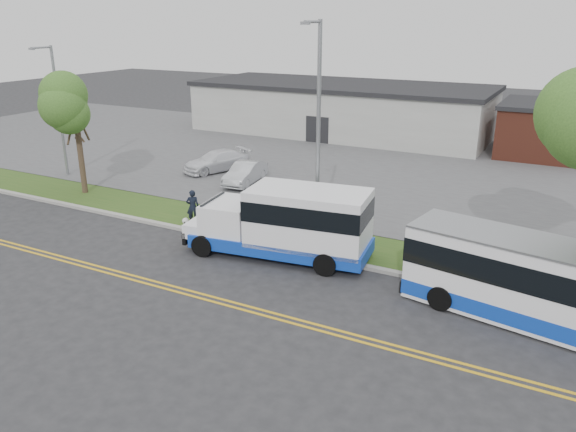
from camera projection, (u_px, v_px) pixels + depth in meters
The scene contains 18 objects.
ground at pixel (227, 251), 24.58m from camera, with size 140.00×140.00×0.00m, color #28282B.
lane_line_north at pixel (171, 286), 21.37m from camera, with size 70.00×0.12×0.01m, color gold.
lane_line_south at pixel (166, 289), 21.12m from camera, with size 70.00×0.12×0.01m, color gold.
curb at pixel (241, 241), 25.47m from camera, with size 80.00×0.30×0.15m, color #9E9B93.
verge at pixel (261, 229), 26.98m from camera, with size 80.00×3.30×0.10m, color #2C501A.
parking_lot at pixel (365, 165), 38.72m from camera, with size 80.00×25.00×0.10m, color #4C4C4F.
commercial_building at pixel (342, 108), 48.99m from camera, with size 25.40×10.40×4.35m.
brick_wing at pixel (545, 129), 40.93m from camera, with size 6.30×7.30×3.90m.
tree_west at pixel (74, 105), 30.84m from camera, with size 4.40×4.40×6.91m.
streetlight_near at pixel (318, 128), 23.78m from camera, with size 0.35×1.53×9.50m.
streetlight_far at pixel (58, 106), 34.67m from camera, with size 0.35×1.53×8.00m.
shuttle_bus at pixel (290, 221), 23.40m from camera, with size 8.24×3.60×3.06m.
transit_bus at pixel (564, 290), 17.88m from camera, with size 10.48×4.07×2.84m.
pedestrian at pixel (193, 207), 27.27m from camera, with size 0.63×0.41×1.72m, color black.
parked_car_a at pixel (245, 173), 34.01m from camera, with size 1.38×3.96×1.30m, color silver.
parked_car_b at pixel (217, 161), 36.86m from camera, with size 1.86×4.57×1.33m, color white.
grocery_bag_left at pixel (185, 221), 27.43m from camera, with size 0.32×0.32×0.32m, color white.
grocery_bag_right at pixel (202, 220), 27.58m from camera, with size 0.32×0.32×0.32m, color white.
Camera 1 is at (12.99, -18.77, 9.63)m, focal length 35.00 mm.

